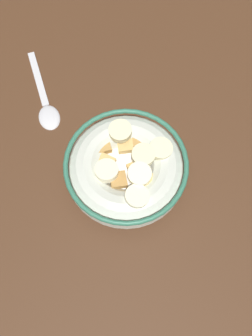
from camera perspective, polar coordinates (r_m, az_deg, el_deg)
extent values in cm
cube|color=#472B19|center=(44.71, 0.00, -1.88)|extent=(104.04, 104.04, 2.00)
cylinder|color=beige|center=(43.48, 0.00, -1.30)|extent=(8.27, 8.27, 0.60)
torus|color=beige|center=(41.52, 0.00, -0.30)|extent=(15.04, 15.04, 4.81)
torus|color=#337259|center=(39.56, 0.00, 0.80)|extent=(15.19, 15.19, 0.60)
cylinder|color=white|center=(40.88, 0.00, 0.04)|extent=(12.16, 12.16, 0.40)
cube|color=#B78947|center=(38.84, 2.69, -5.90)|extent=(2.70, 2.67, 1.01)
cube|color=#B78947|center=(39.79, -3.91, -1.86)|extent=(2.15, 2.09, 1.01)
cube|color=tan|center=(41.39, -0.12, 3.99)|extent=(2.44, 2.41, 0.97)
cube|color=tan|center=(40.24, 1.83, -0.23)|extent=(1.95, 2.02, 1.04)
cube|color=tan|center=(40.59, -3.50, 0.86)|extent=(2.75, 2.75, 0.90)
cube|color=#AD7F42|center=(41.71, 2.40, 5.05)|extent=(2.42, 2.50, 1.14)
cube|color=#B78947|center=(41.35, -4.06, 3.80)|extent=(2.19, 2.21, 0.94)
cube|color=tan|center=(39.48, 3.08, -2.25)|extent=(2.71, 2.73, 1.04)
cube|color=tan|center=(38.64, -2.12, -6.30)|extent=(2.76, 2.78, 1.07)
cube|color=#AD7F42|center=(39.46, -1.36, -2.10)|extent=(2.39, 2.33, 1.05)
cylinder|color=#F9EFC6|center=(39.17, -3.48, -0.24)|extent=(3.45, 3.46, 1.37)
cylinder|color=beige|center=(40.26, 6.25, 2.85)|extent=(3.75, 3.73, 1.15)
cylinder|color=#F9EFC6|center=(38.65, 2.34, -1.07)|extent=(4.03, 4.09, 1.26)
cylinder|color=#F9EFC6|center=(38.04, 1.89, -4.99)|extent=(4.08, 4.00, 1.47)
cylinder|color=beige|center=(39.63, 2.92, 2.44)|extent=(3.40, 3.44, 1.11)
cylinder|color=beige|center=(40.65, -1.00, 6.43)|extent=(3.88, 3.88, 1.20)
ellipsoid|color=silver|center=(48.48, -13.23, 8.73)|extent=(3.36, 4.40, 0.80)
cube|color=silver|center=(52.81, -15.00, 14.85)|extent=(1.87, 10.08, 0.36)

